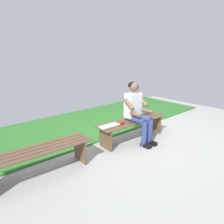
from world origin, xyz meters
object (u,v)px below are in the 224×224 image
Objects in this scene: bench_far at (39,156)px; bench_near at (132,125)px; person_seated at (137,110)px; apple at (122,122)px; book_open at (109,126)px.

bench_near is at bearing 180.00° from bench_far.
person_seated is (-0.02, 0.10, 0.35)m from bench_near.
person_seated is 0.43m from apple.
book_open is (0.26, -0.07, -0.03)m from apple.
person_seated is at bearing 102.36° from bench_near.
book_open is at bearing -15.68° from apple.
bench_near is 0.38m from apple.
book_open is (0.63, -0.14, -0.23)m from person_seated.
bench_far is (2.03, 0.00, -0.00)m from bench_near.
apple reaches higher than book_open.
bench_far is 1.32× the size of person_seated.
book_open reaches higher than bench_far.
bench_near is 0.36m from person_seated.
book_open is at bearing -178.33° from bench_far.
book_open is at bearing -3.84° from bench_near.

